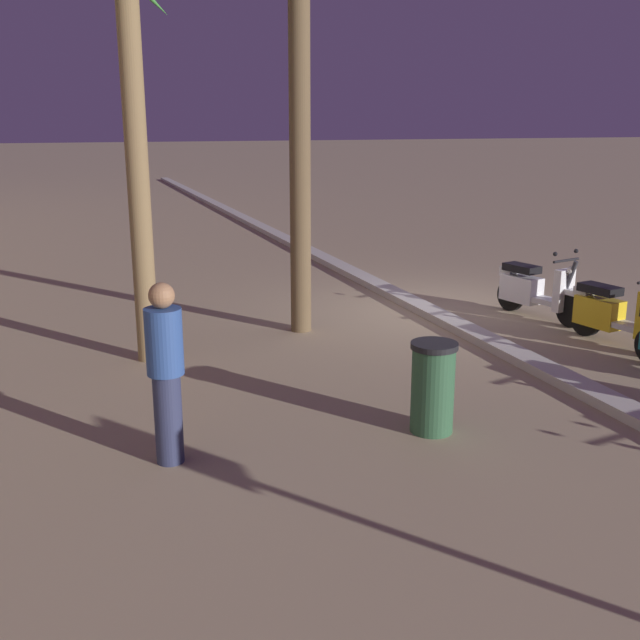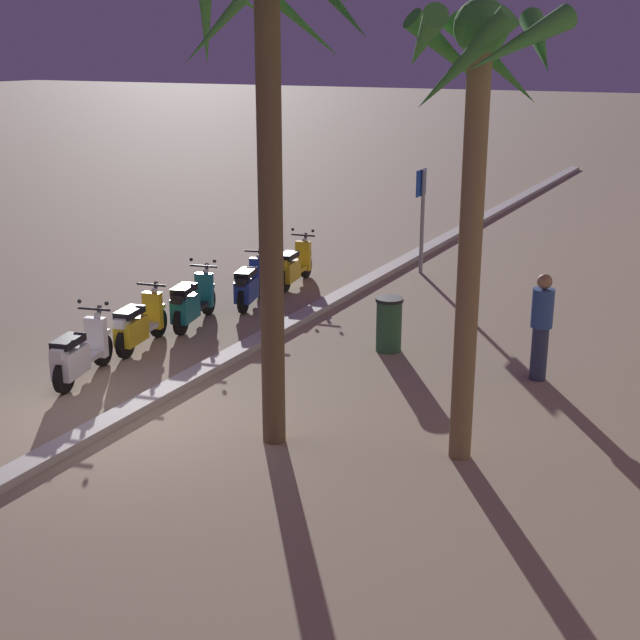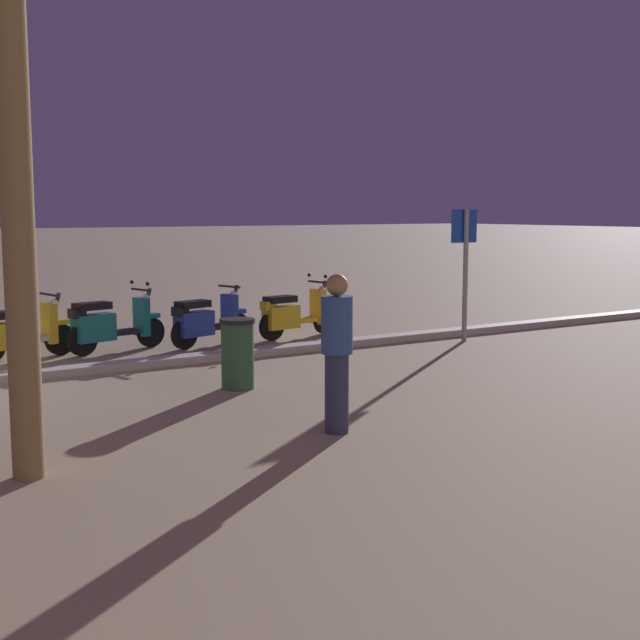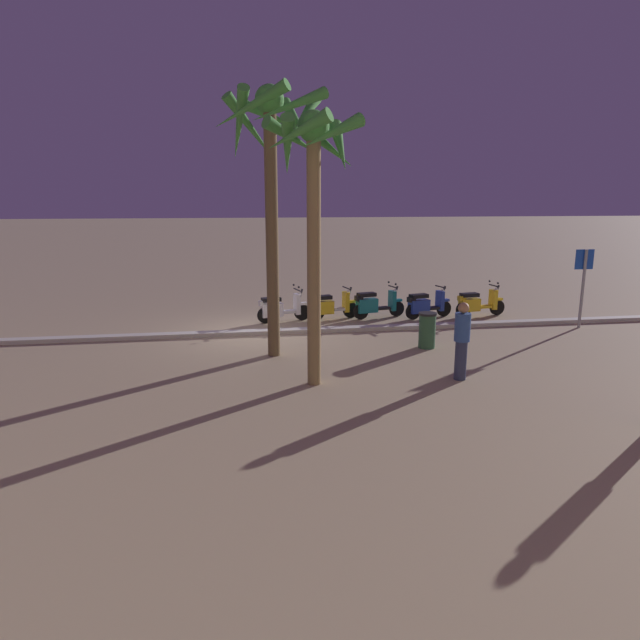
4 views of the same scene
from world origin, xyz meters
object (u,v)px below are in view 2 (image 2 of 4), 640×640
scooter_yellow_mid_centre (293,266)px  scooter_yellow_mid_front (138,325)px  palm_tree_mid_walkway (272,52)px  scooter_white_gap_after_mid (79,355)px  scooter_teal_mid_rear (191,303)px  pedestrian_strolling_near_curb (541,324)px  litter_bin (389,324)px  crossing_sign (422,209)px  scooter_blue_far_back (250,285)px  palm_tree_far_corner (477,116)px

scooter_yellow_mid_centre → scooter_yellow_mid_front: 4.97m
palm_tree_mid_walkway → scooter_yellow_mid_centre: bearing=-152.5°
scooter_yellow_mid_centre → scooter_yellow_mid_front: size_ratio=1.06×
palm_tree_mid_walkway → scooter_white_gap_after_mid: bearing=-96.7°
scooter_yellow_mid_centre → palm_tree_mid_walkway: (7.07, 3.68, 4.55)m
scooter_teal_mid_rear → scooter_white_gap_after_mid: size_ratio=1.05×
pedestrian_strolling_near_curb → litter_bin: 2.69m
scooter_white_gap_after_mid → crossing_sign: size_ratio=0.73×
scooter_blue_far_back → scooter_white_gap_after_mid: 4.82m
scooter_blue_far_back → scooter_teal_mid_rear: 1.68m
palm_tree_far_corner → crossing_sign: bearing=-155.7°
scooter_blue_far_back → palm_tree_mid_walkway: bearing=34.9°
scooter_yellow_mid_front → scooter_yellow_mid_centre: bearing=176.2°
palm_tree_far_corner → scooter_yellow_mid_front: bearing=-103.1°
palm_tree_mid_walkway → scooter_teal_mid_rear: bearing=-132.4°
crossing_sign → palm_tree_far_corner: bearing=24.3°
scooter_yellow_mid_front → crossing_sign: bearing=162.2°
scooter_yellow_mid_front → palm_tree_mid_walkway: bearing=62.2°
palm_tree_mid_walkway → litter_bin: bearing=-178.4°
scooter_yellow_mid_centre → palm_tree_mid_walkway: palm_tree_mid_walkway is taller
crossing_sign → palm_tree_mid_walkway: palm_tree_mid_walkway is taller
crossing_sign → litter_bin: crossing_sign is taller
scooter_blue_far_back → scooter_teal_mid_rear: scooter_teal_mid_rear is taller
scooter_yellow_mid_front → pedestrian_strolling_near_curb: size_ratio=1.00×
scooter_yellow_mid_front → palm_tree_far_corner: bearing=76.9°
scooter_blue_far_back → palm_tree_far_corner: 8.51m
palm_tree_far_corner → pedestrian_strolling_near_curb: palm_tree_far_corner is taller
scooter_blue_far_back → scooter_yellow_mid_front: size_ratio=1.00×
crossing_sign → scooter_blue_far_back: bearing=-25.7°
scooter_yellow_mid_centre → pedestrian_strolling_near_curb: 7.01m
scooter_teal_mid_rear → litter_bin: 3.86m
palm_tree_mid_walkway → scooter_yellow_mid_front: bearing=-117.8°
scooter_white_gap_after_mid → scooter_yellow_mid_front: bearing=-174.4°
scooter_blue_far_back → scooter_yellow_mid_front: 3.17m
scooter_yellow_mid_front → crossing_sign: (-7.37, 2.36, 1.06)m
scooter_yellow_mid_centre → scooter_white_gap_after_mid: size_ratio=1.04×
scooter_yellow_mid_centre → scooter_yellow_mid_front: scooter_yellow_mid_centre is taller
scooter_blue_far_back → scooter_yellow_mid_front: bearing=-6.0°
scooter_blue_far_back → scooter_white_gap_after_mid: scooter_white_gap_after_mid is taller
scooter_yellow_mid_front → scooter_white_gap_after_mid: 1.68m
scooter_yellow_mid_centre → crossing_sign: (-2.42, 2.04, 1.06)m
scooter_yellow_mid_centre → scooter_blue_far_back: (1.81, 0.01, 0.00)m
scooter_white_gap_after_mid → crossing_sign: bearing=166.3°
crossing_sign → palm_tree_mid_walkway: 10.24m
scooter_yellow_mid_centre → palm_tree_far_corner: palm_tree_far_corner is taller
litter_bin → palm_tree_far_corner: bearing=35.8°
scooter_blue_far_back → palm_tree_mid_walkway: palm_tree_mid_walkway is taller
palm_tree_mid_walkway → palm_tree_far_corner: size_ratio=1.16×
crossing_sign → litter_bin: (5.45, 1.53, -1.02)m
crossing_sign → pedestrian_strolling_near_curb: bearing=36.6°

